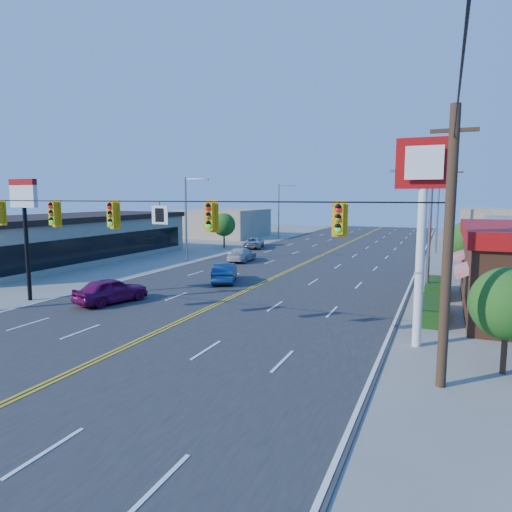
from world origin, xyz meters
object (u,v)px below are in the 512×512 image
at_px(car_blue, 225,273).
at_px(car_silver, 254,243).
at_px(signal_span, 134,228).
at_px(kfc_pylon, 423,200).
at_px(car_magenta, 111,291).
at_px(car_white, 242,255).
at_px(pizza_hut_sign, 25,214).

relative_size(car_blue, car_silver, 0.91).
distance_m(signal_span, kfc_pylon, 11.87).
relative_size(signal_span, car_magenta, 5.63).
height_order(car_blue, car_white, car_blue).
distance_m(kfc_pylon, car_silver, 36.92).
relative_size(signal_span, car_silver, 5.17).
bearing_deg(signal_span, car_silver, 104.85).
xyz_separation_m(car_white, car_silver, (-3.27, 10.70, 0.00)).
xyz_separation_m(kfc_pylon, car_blue, (-13.64, 9.45, -5.34)).
height_order(pizza_hut_sign, car_magenta, pizza_hut_sign).
bearing_deg(pizza_hut_sign, signal_span, -20.19).
xyz_separation_m(pizza_hut_sign, car_blue, (8.36, 9.45, -4.48)).
xyz_separation_m(kfc_pylon, car_silver, (-20.24, 30.40, -5.39)).
bearing_deg(car_white, kfc_pylon, 125.20).
height_order(car_white, car_silver, car_silver).
bearing_deg(car_white, car_silver, -78.58).
relative_size(car_magenta, car_white, 0.96).
height_order(signal_span, car_blue, signal_span).
distance_m(kfc_pylon, pizza_hut_sign, 22.02).
distance_m(car_magenta, car_silver, 29.45).
relative_size(car_blue, car_white, 0.95).
bearing_deg(car_blue, signal_span, 79.48).
xyz_separation_m(pizza_hut_sign, car_white, (5.02, 19.70, -4.53)).
distance_m(pizza_hut_sign, car_blue, 13.39).
bearing_deg(signal_span, car_white, 103.88).
xyz_separation_m(car_magenta, car_blue, (3.19, 8.31, -0.03)).
bearing_deg(car_magenta, car_silver, -66.61).
xyz_separation_m(car_blue, car_silver, (-6.60, 20.94, -0.05)).
bearing_deg(car_magenta, pizza_hut_sign, 29.24).
height_order(car_magenta, car_silver, car_magenta).
distance_m(signal_span, car_silver, 35.84).
bearing_deg(car_magenta, signal_span, 154.79).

